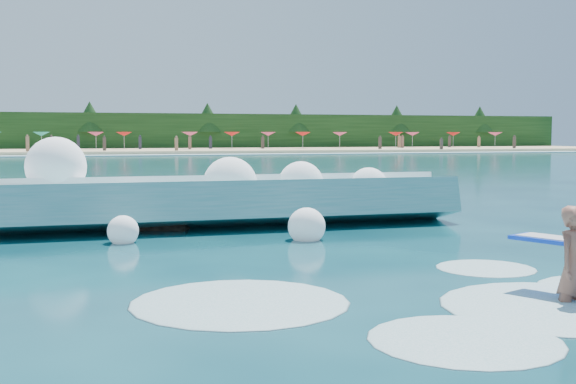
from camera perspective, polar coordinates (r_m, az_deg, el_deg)
name	(u,v)px	position (r m, az deg, el deg)	size (l,w,h in m)	color
ground	(230,286)	(10.71, -4.63, -7.43)	(200.00, 200.00, 0.00)	#072F3D
beach	(89,151)	(88.29, -15.41, 3.12)	(140.00, 20.00, 0.40)	tan
wet_band	(92,155)	(77.30, -15.20, 2.81)	(140.00, 5.00, 0.08)	silver
treeline	(87,132)	(98.26, -15.59, 4.59)	(140.00, 4.00, 5.00)	black
breaking_wave	(91,207)	(17.35, -15.32, -1.18)	(17.66, 2.77, 1.52)	teal
rock_cluster	(136,207)	(18.24, -11.92, -1.20)	(8.19, 3.26, 1.32)	black
wave_spray	(90,189)	(17.27, -15.41, 0.25)	(14.82, 4.74, 2.28)	white
surf_foam	(479,304)	(9.92, 14.83, -8.54)	(9.44, 5.53, 0.15)	silver
beach_umbrellas	(90,134)	(90.62, -15.38, 4.45)	(113.04, 6.45, 0.50)	red
beachgoers	(4,144)	(85.65, -21.54, 3.52)	(104.21, 13.65, 1.91)	#3F332D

